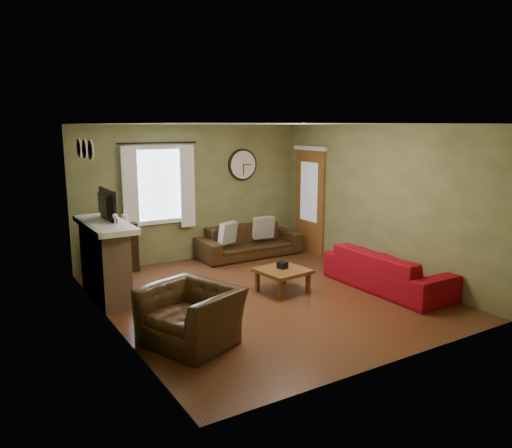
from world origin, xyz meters
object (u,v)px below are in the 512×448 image
sofa_brown (249,241)px  armchair (191,316)px  coffee_table (283,281)px  bookshelf (116,248)px  sofa_red (387,270)px

sofa_brown → armchair: armchair is taller
armchair → coffee_table: 2.21m
coffee_table → armchair: bearing=-154.1°
bookshelf → sofa_brown: bookshelf is taller
bookshelf → sofa_brown: 2.62m
coffee_table → sofa_red: bearing=-25.7°
sofa_brown → sofa_red: (0.84, -2.92, 0.01)m
bookshelf → armchair: bearing=-91.1°
coffee_table → sofa_brown: bearing=72.6°
bookshelf → armchair: bookshelf is taller
bookshelf → sofa_red: (3.44, -3.17, -0.13)m
sofa_red → coffee_table: 1.69m
sofa_brown → armchair: 4.13m
bookshelf → armchair: 3.40m
bookshelf → sofa_brown: bearing=-5.5°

